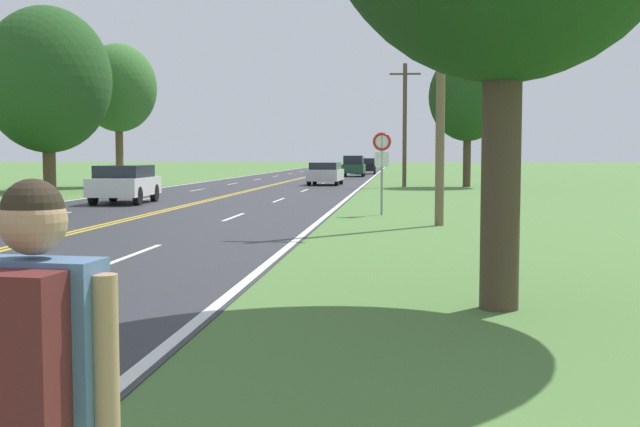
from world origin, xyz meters
The scene contains 11 objects.
hitchhiker_person centered at (6.60, 4.41, 1.11)m, with size 0.62×0.46×1.82m.
traffic_sign centered at (7.30, 26.90, 1.96)m, with size 0.60×0.10×2.60m.
utility_pole_midground centered at (8.92, 23.34, 4.97)m, with size 1.80×0.24×9.63m.
utility_pole_far centered at (8.10, 48.87, 3.72)m, with size 1.80×0.24×7.15m.
tree_behind_sign centered at (-10.13, 41.47, 5.69)m, with size 6.48×6.48×9.43m.
tree_mid_treeline centered at (-8.66, 47.78, 5.77)m, with size 4.48×4.48×8.38m.
tree_far_back centered at (11.73, 49.30, 5.24)m, with size 4.52×4.52×7.86m.
car_white_hatchback_approaching centered at (-2.74, 31.85, 0.81)m, with size 2.07×3.97×1.48m.
car_silver_hatchback_mid_near centered at (3.24, 51.27, 0.77)m, with size 2.04×4.07×1.40m.
car_dark_green_suv_mid_far centered at (3.88, 70.55, 0.94)m, with size 1.84×4.24×1.80m.
car_black_hatchback_receding centered at (4.50, 80.10, 0.82)m, with size 2.02×3.72×1.53m.
Camera 1 is at (7.88, 1.78, 1.90)m, focal length 45.00 mm.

